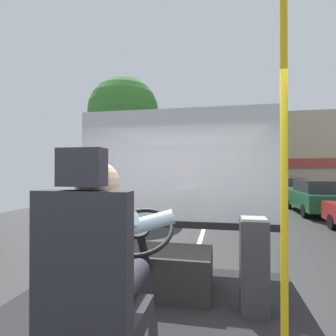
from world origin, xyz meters
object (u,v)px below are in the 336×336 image
object	(u,v)px
fare_box	(254,266)
parked_car_white	(276,185)
steering_console	(154,268)
parked_car_silver	(289,188)
parked_car_green	(317,196)
driver_seat	(92,297)
handrail_pole	(284,178)
bus_driver	(102,253)

from	to	relation	value
fare_box	parked_car_white	world-z (taller)	fare_box
steering_console	parked_car_silver	world-z (taller)	steering_console
fare_box	steering_console	bearing A→B (deg)	166.26
parked_car_green	steering_console	bearing A→B (deg)	-114.68
fare_box	driver_seat	bearing A→B (deg)	-130.36
handrail_pole	fare_box	world-z (taller)	handrail_pole
handrail_pole	parked_car_silver	xyz separation A→B (m)	(3.92, 17.22, -1.15)
steering_console	handrail_pole	xyz separation A→B (m)	(1.01, -0.82, 0.91)
fare_box	parked_car_silver	distance (m)	17.11
fare_box	parked_car_silver	bearing A→B (deg)	76.36
steering_console	parked_car_silver	size ratio (longest dim) A/B	0.27
bus_driver	parked_car_silver	size ratio (longest dim) A/B	0.20
parked_car_white	bus_driver	bearing A→B (deg)	-102.63
steering_console	fare_box	size ratio (longest dim) A/B	1.40
handrail_pole	fare_box	distance (m)	0.96
steering_console	parked_car_silver	xyz separation A→B (m)	(4.94, 16.40, -0.24)
handrail_pole	parked_car_white	size ratio (longest dim) A/B	0.59
driver_seat	bus_driver	bearing A→B (deg)	90.00
driver_seat	fare_box	bearing A→B (deg)	49.64
fare_box	parked_car_silver	size ratio (longest dim) A/B	0.20
parked_car_green	parked_car_silver	world-z (taller)	parked_car_green
bus_driver	handrail_pole	distance (m)	1.14
parked_car_white	driver_seat	bearing A→B (deg)	-102.56
steering_console	handrail_pole	distance (m)	1.59
parked_car_green	driver_seat	bearing A→B (deg)	-112.21
driver_seat	parked_car_silver	xyz separation A→B (m)	(4.94, 17.68, -0.55)
handrail_pole	parked_car_green	world-z (taller)	handrail_pole
steering_console	parked_car_white	xyz separation A→B (m)	(5.05, 21.40, -0.31)
driver_seat	parked_car_white	bearing A→B (deg)	77.44
parked_car_green	parked_car_white	xyz separation A→B (m)	(0.35, 11.17, -0.12)
steering_console	fare_box	distance (m)	0.95
driver_seat	bus_driver	xyz separation A→B (m)	(0.00, 0.12, 0.19)
parked_car_white	parked_car_green	bearing A→B (deg)	-91.81
driver_seat	parked_car_silver	distance (m)	18.37
bus_driver	fare_box	xyz separation A→B (m)	(0.90, 0.94, -0.33)
bus_driver	parked_car_green	size ratio (longest dim) A/B	0.19
driver_seat	handrail_pole	size ratio (longest dim) A/B	0.57
handrail_pole	parked_car_silver	world-z (taller)	handrail_pole
parked_car_green	parked_car_white	size ratio (longest dim) A/B	1.08
bus_driver	parked_car_green	distance (m)	12.35
driver_seat	bus_driver	world-z (taller)	driver_seat
driver_seat	parked_car_green	bearing A→B (deg)	67.79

